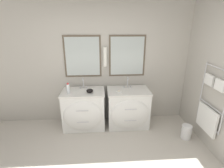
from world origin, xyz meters
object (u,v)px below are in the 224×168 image
object	(u,v)px
toiletry_bottle	(68,89)
amenity_bowl	(90,91)
vanity_left	(84,110)
waste_bin	(187,132)
vanity_right	(128,108)

from	to	relation	value
toiletry_bottle	amenity_bowl	xyz separation A→B (m)	(0.42, 0.01, -0.06)
vanity_left	toiletry_bottle	bearing A→B (deg)	-168.05
toiletry_bottle	waste_bin	world-z (taller)	toiletry_bottle
vanity_left	toiletry_bottle	world-z (taller)	toiletry_bottle
vanity_right	toiletry_bottle	world-z (taller)	toiletry_bottle
vanity_right	waste_bin	bearing A→B (deg)	-26.79
vanity_left	toiletry_bottle	size ratio (longest dim) A/B	4.10
vanity_right	waste_bin	world-z (taller)	vanity_right
toiletry_bottle	amenity_bowl	bearing A→B (deg)	0.69
vanity_left	toiletry_bottle	xyz separation A→B (m)	(-0.28, -0.06, 0.50)
vanity_left	waste_bin	world-z (taller)	vanity_left
vanity_left	waste_bin	size ratio (longest dim) A/B	3.17
vanity_right	toiletry_bottle	distance (m)	1.31
vanity_left	waste_bin	distance (m)	2.08
toiletry_bottle	waste_bin	distance (m)	2.44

